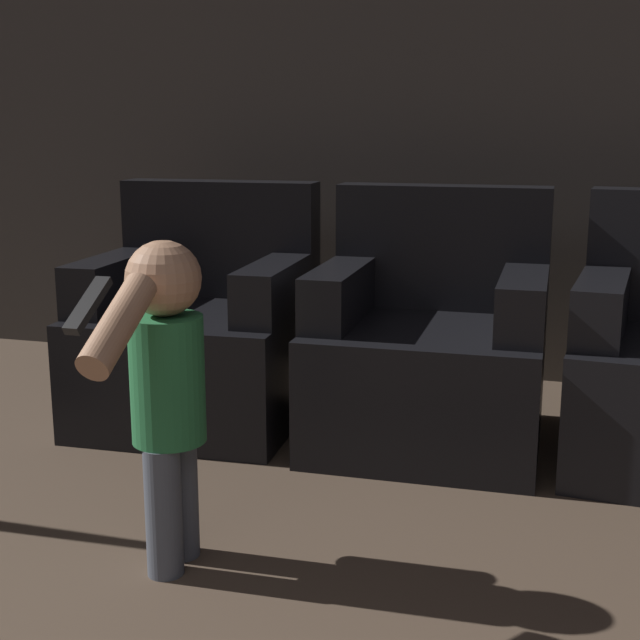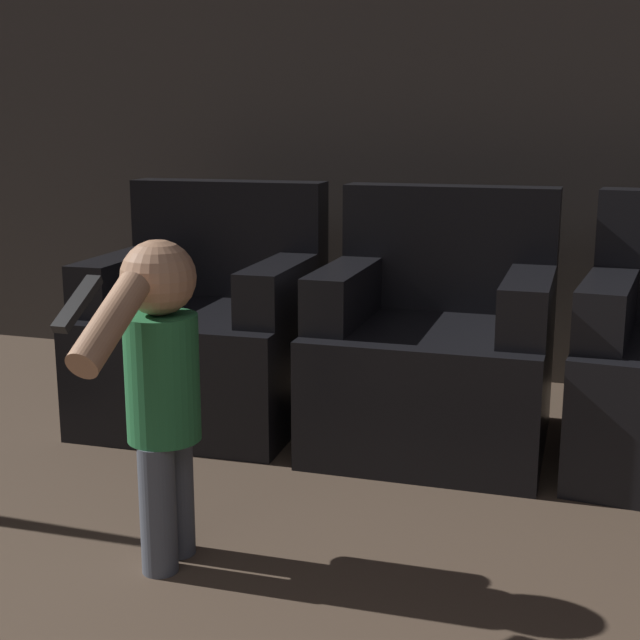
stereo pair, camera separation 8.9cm
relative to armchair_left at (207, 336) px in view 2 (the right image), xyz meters
The scene contains 4 objects.
wall_back 1.58m from the armchair_left, 48.70° to the left, with size 8.40×0.05×2.60m.
armchair_left is the anchor object (origin of this frame).
armchair_middle 0.93m from the armchair_left, ahead, with size 0.84×0.81×0.93m.
person_toddler 1.27m from the armchair_left, 70.06° to the right, with size 0.19×0.61×0.89m.
Camera 2 is at (0.69, 0.40, 1.18)m, focal length 50.00 mm.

